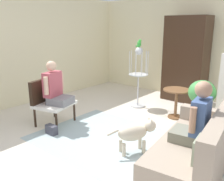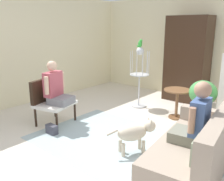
# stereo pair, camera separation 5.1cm
# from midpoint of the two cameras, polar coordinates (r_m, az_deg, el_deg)

# --- Properties ---
(ground_plane) EXTENTS (7.40, 7.40, 0.00)m
(ground_plane) POSITION_cam_midpoint_polar(r_m,az_deg,el_deg) (4.38, 3.77, -10.79)
(ground_plane) COLOR beige
(back_wall) EXTENTS (6.73, 0.12, 2.61)m
(back_wall) POSITION_cam_midpoint_polar(r_m,az_deg,el_deg) (6.75, 20.53, 9.01)
(back_wall) COLOR beige
(back_wall) RESTS_ON ground
(left_wall) EXTENTS (0.12, 6.76, 2.61)m
(left_wall) POSITION_cam_midpoint_polar(r_m,az_deg,el_deg) (6.51, -17.03, 9.11)
(left_wall) COLOR beige
(left_wall) RESTS_ON ground
(area_rug) EXTENTS (3.05, 1.91, 0.01)m
(area_rug) POSITION_cam_midpoint_polar(r_m,az_deg,el_deg) (4.13, 2.91, -12.40)
(area_rug) COLOR #9EB2B7
(area_rug) RESTS_ON ground
(couch) EXTENTS (1.05, 1.89, 0.86)m
(couch) POSITION_cam_midpoint_polar(r_m,az_deg,el_deg) (3.55, 19.39, -12.76)
(couch) COLOR gray
(couch) RESTS_ON ground
(armchair) EXTENTS (0.76, 0.82, 0.88)m
(armchair) POSITION_cam_midpoint_polar(r_m,az_deg,el_deg) (4.98, -13.88, -1.69)
(armchair) COLOR black
(armchair) RESTS_ON ground
(person_on_couch) EXTENTS (0.49, 0.54, 0.83)m
(person_on_couch) POSITION_cam_midpoint_polar(r_m,az_deg,el_deg) (3.36, 19.16, -6.27)
(person_on_couch) COLOR slate
(person_on_armchair) EXTENTS (0.55, 0.54, 0.82)m
(person_on_armchair) POSITION_cam_midpoint_polar(r_m,az_deg,el_deg) (4.82, -12.56, 0.71)
(person_on_armchair) COLOR slate
(round_end_table) EXTENTS (0.55, 0.55, 0.62)m
(round_end_table) POSITION_cam_midpoint_polar(r_m,az_deg,el_deg) (5.27, 15.06, -1.87)
(round_end_table) COLOR brown
(round_end_table) RESTS_ON ground
(dog) EXTENTS (0.48, 0.68, 0.53)m
(dog) POSITION_cam_midpoint_polar(r_m,az_deg,el_deg) (3.79, 5.72, -9.59)
(dog) COLOR beige
(dog) RESTS_ON ground
(bird_cage_stand) EXTENTS (0.45, 0.45, 1.41)m
(bird_cage_stand) POSITION_cam_midpoint_polar(r_m,az_deg,el_deg) (5.79, 6.59, 3.66)
(bird_cage_stand) COLOR silver
(bird_cage_stand) RESTS_ON ground
(parrot) EXTENTS (0.17, 0.10, 0.18)m
(parrot) POSITION_cam_midpoint_polar(r_m,az_deg,el_deg) (5.69, 6.79, 10.75)
(parrot) COLOR green
(parrot) RESTS_ON bird_cage_stand
(potted_plant) EXTENTS (0.53, 0.53, 0.87)m
(potted_plant) POSITION_cam_midpoint_polar(r_m,az_deg,el_deg) (5.08, 20.47, -1.15)
(potted_plant) COLOR #996047
(potted_plant) RESTS_ON ground
(armoire_cabinet) EXTENTS (1.02, 0.56, 2.11)m
(armoire_cabinet) POSITION_cam_midpoint_polar(r_m,az_deg,el_deg) (6.48, 17.20, 6.84)
(armoire_cabinet) COLOR #382316
(armoire_cabinet) RESTS_ON ground
(handbag) EXTENTS (0.23, 0.12, 0.17)m
(handbag) POSITION_cam_midpoint_polar(r_m,az_deg,el_deg) (4.60, -13.42, -8.73)
(handbag) COLOR #3F3F4C
(handbag) RESTS_ON ground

